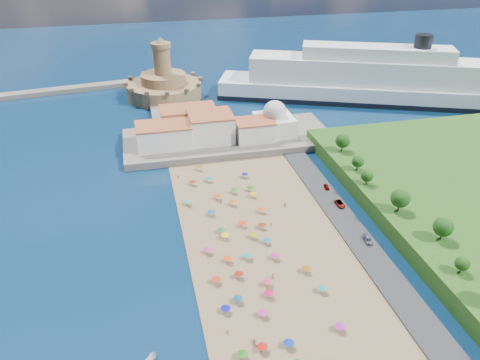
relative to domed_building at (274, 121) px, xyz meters
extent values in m
plane|color=#071938|center=(-30.00, -71.00, -8.97)|extent=(700.00, 700.00, 0.00)
cube|color=#59544C|center=(-20.00, 2.00, -7.47)|extent=(90.00, 36.00, 3.00)
cube|color=#59544C|center=(-42.00, 37.00, -7.77)|extent=(18.00, 70.00, 2.40)
cube|color=silver|center=(-48.00, -2.00, -1.47)|extent=(22.00, 14.00, 9.00)
cube|color=silver|center=(-28.00, 0.00, -0.47)|extent=(18.00, 16.00, 11.00)
cube|color=silver|center=(-10.00, -4.00, -1.97)|extent=(16.00, 12.00, 8.00)
cube|color=silver|center=(-36.00, 12.00, -0.97)|extent=(24.00, 14.00, 10.00)
cube|color=silver|center=(0.00, 0.00, -1.97)|extent=(16.00, 16.00, 8.00)
sphere|color=silver|center=(0.00, 0.00, 4.03)|extent=(10.00, 10.00, 10.00)
cylinder|color=silver|center=(0.00, 0.00, 7.83)|extent=(1.20, 1.20, 1.60)
cylinder|color=#936F49|center=(-42.00, 67.00, -4.97)|extent=(40.00, 40.00, 8.00)
cylinder|color=#936F49|center=(-42.00, 67.00, 1.53)|extent=(24.00, 24.00, 5.00)
cylinder|color=#936F49|center=(-42.00, 67.00, 11.03)|extent=(9.00, 9.00, 14.00)
cylinder|color=#936F49|center=(-42.00, 67.00, 19.23)|extent=(10.40, 10.40, 2.40)
cone|color=#936F49|center=(-42.00, 67.00, 21.93)|extent=(6.00, 6.00, 3.00)
cube|color=black|center=(64.90, 36.21, -7.67)|extent=(159.94, 82.82, 2.62)
cube|color=white|center=(64.90, 36.21, -4.13)|extent=(158.86, 82.07, 9.70)
cube|color=white|center=(64.90, 36.21, 7.19)|extent=(127.25, 66.06, 12.93)
cube|color=white|center=(64.90, 36.21, 16.89)|extent=(75.63, 42.04, 6.47)
cylinder|color=black|center=(84.90, 28.20, 23.35)|extent=(8.62, 8.62, 6.47)
cylinder|color=gray|center=(-20.73, -31.33, -7.72)|extent=(0.07, 0.07, 2.00)
cone|color=#140B91|center=(-20.73, -31.33, -6.82)|extent=(2.50, 2.50, 0.60)
cylinder|color=gray|center=(-41.57, -97.41, -7.72)|extent=(0.07, 0.07, 2.00)
cone|color=#0C0F9F|center=(-41.57, -97.41, -6.82)|extent=(2.50, 2.50, 0.60)
cylinder|color=gray|center=(-29.72, -111.25, -7.72)|extent=(0.07, 0.07, 2.00)
cone|color=#0B2B96|center=(-29.72, -111.25, -6.82)|extent=(2.50, 2.50, 0.60)
cylinder|color=gray|center=(-36.81, -21.68, -7.72)|extent=(0.07, 0.07, 2.00)
cone|color=#80530B|center=(-36.81, -21.68, -6.82)|extent=(2.50, 2.50, 0.60)
cylinder|color=gray|center=(-35.54, -85.70, -7.72)|extent=(0.07, 0.07, 2.00)
cone|color=maroon|center=(-35.54, -85.70, -6.82)|extent=(2.50, 2.50, 0.60)
cylinder|color=gray|center=(-37.83, -94.72, -7.72)|extent=(0.07, 0.07, 2.00)
cone|color=navy|center=(-37.83, -94.72, -6.82)|extent=(2.50, 2.50, 0.60)
cylinder|color=gray|center=(-21.28, -45.87, -7.72)|extent=(0.07, 0.07, 2.00)
cone|color=gold|center=(-21.28, -45.87, -6.82)|extent=(2.50, 2.50, 0.60)
cylinder|color=gray|center=(-23.26, -64.86, -7.72)|extent=(0.07, 0.07, 2.00)
cone|color=maroon|center=(-23.26, -64.86, -6.82)|extent=(2.50, 2.50, 0.60)
cylinder|color=gray|center=(-35.77, -67.42, -7.72)|extent=(0.07, 0.07, 2.00)
cone|color=yellow|center=(-35.77, -67.42, -6.82)|extent=(2.50, 2.50, 0.60)
cylinder|color=gray|center=(-29.28, -49.54, -7.72)|extent=(0.07, 0.07, 2.00)
cone|color=#CE5C0B|center=(-29.28, -49.54, -6.82)|extent=(2.50, 2.50, 0.60)
cylinder|color=gray|center=(-27.28, -69.12, -7.72)|extent=(0.07, 0.07, 2.00)
cone|color=#9C840E|center=(-27.28, -69.12, -6.82)|extent=(2.50, 2.50, 0.60)
cylinder|color=gray|center=(-16.95, -87.70, -7.72)|extent=(0.07, 0.07, 2.00)
cone|color=#7A560B|center=(-16.95, -87.70, -6.82)|extent=(2.50, 2.50, 0.60)
cylinder|color=gray|center=(-29.10, -62.45, -7.72)|extent=(0.07, 0.07, 2.00)
cone|color=#FF330B|center=(-29.10, -62.45, -6.82)|extent=(2.50, 2.50, 0.60)
cylinder|color=gray|center=(-35.84, -110.90, -7.72)|extent=(0.07, 0.07, 2.00)
cone|color=red|center=(-35.84, -110.90, -6.82)|extent=(2.50, 2.50, 0.60)
cylinder|color=gray|center=(-40.70, -32.62, -7.72)|extent=(0.07, 0.07, 2.00)
cone|color=maroon|center=(-40.70, -32.62, -6.82)|extent=(2.50, 2.50, 0.60)
cylinder|color=gray|center=(-31.20, -78.62, -7.72)|extent=(0.07, 0.07, 2.00)
cone|color=#109578|center=(-31.20, -78.62, -6.82)|extent=(2.50, 2.50, 0.60)
cylinder|color=gray|center=(-41.94, -73.30, -7.72)|extent=(0.07, 0.07, 2.00)
cone|color=#B62778|center=(-41.94, -73.30, -6.82)|extent=(2.50, 2.50, 0.60)
cylinder|color=gray|center=(-37.45, -53.88, -7.72)|extent=(0.07, 0.07, 2.00)
cone|color=#0C56A4|center=(-37.45, -53.88, -6.82)|extent=(2.50, 2.50, 0.60)
cylinder|color=gray|center=(-40.65, -111.83, -7.72)|extent=(0.07, 0.07, 2.00)
cone|color=#277114|center=(-40.65, -111.83, -6.82)|extent=(2.50, 2.50, 0.60)
cylinder|color=gray|center=(-21.00, -56.14, -7.72)|extent=(0.07, 0.07, 2.00)
cone|color=#FF510B|center=(-21.00, -56.14, -6.82)|extent=(2.50, 2.50, 0.60)
cylinder|color=gray|center=(-15.60, -96.10, -7.72)|extent=(0.07, 0.07, 2.00)
cone|color=#0F927D|center=(-15.60, -96.10, -6.82)|extent=(2.50, 2.50, 0.60)
cylinder|color=gray|center=(-36.21, -64.42, -7.72)|extent=(0.07, 0.07, 2.00)
cone|color=#136D36|center=(-36.21, -64.42, -6.82)|extent=(2.50, 2.50, 0.60)
cylinder|color=gray|center=(-27.22, -41.67, -7.72)|extent=(0.07, 0.07, 2.00)
cone|color=#17821D|center=(-27.22, -41.67, -6.82)|extent=(2.50, 2.50, 0.60)
cylinder|color=gray|center=(-41.91, -86.48, -7.72)|extent=(0.07, 0.07, 2.00)
cone|color=red|center=(-41.91, -86.48, -6.82)|extent=(2.50, 2.50, 0.60)
cylinder|color=gray|center=(-34.50, -31.56, -7.72)|extent=(0.07, 0.07, 2.00)
cone|color=#0E8479|center=(-34.50, -31.56, -6.82)|extent=(2.50, 2.50, 0.60)
cylinder|color=gray|center=(-37.02, -78.54, -7.72)|extent=(0.07, 0.07, 2.00)
cone|color=#F4420A|center=(-37.02, -78.54, -6.82)|extent=(2.50, 2.50, 0.60)
cylinder|color=gray|center=(-24.06, -72.73, -7.72)|extent=(0.07, 0.07, 2.00)
cone|color=#11679D|center=(-24.06, -72.73, -6.82)|extent=(2.50, 2.50, 0.60)
cylinder|color=gray|center=(-28.75, -90.41, -7.72)|extent=(0.07, 0.07, 2.00)
cone|color=#CC2B5A|center=(-28.75, -90.41, -6.82)|extent=(2.50, 2.50, 0.60)
cylinder|color=gray|center=(-32.93, -100.91, -7.72)|extent=(0.07, 0.07, 2.00)
cone|color=#BF2992|center=(-32.93, -100.91, -6.82)|extent=(2.50, 2.50, 0.60)
cylinder|color=gray|center=(-33.69, -44.45, -7.72)|extent=(0.07, 0.07, 2.00)
cone|color=red|center=(-33.69, -44.45, -6.82)|extent=(2.50, 2.50, 0.60)
cylinder|color=gray|center=(-16.42, -109.27, -7.72)|extent=(0.07, 0.07, 2.00)
cone|color=#9E2295|center=(-16.42, -109.27, -6.82)|extent=(2.50, 2.50, 0.60)
cylinder|color=gray|center=(-29.68, -94.70, -7.72)|extent=(0.07, 0.07, 2.00)
cone|color=#C20F47|center=(-29.68, -94.70, -6.82)|extent=(2.50, 2.50, 0.60)
cylinder|color=gray|center=(-44.19, -45.61, -7.72)|extent=(0.07, 0.07, 2.00)
cone|color=#119E9B|center=(-44.19, -45.61, -6.82)|extent=(2.50, 2.50, 0.60)
cylinder|color=gray|center=(-23.71, -80.24, -7.72)|extent=(0.07, 0.07, 2.00)
cone|color=#AF258A|center=(-23.71, -80.24, -6.82)|extent=(2.50, 2.50, 0.60)
cylinder|color=gray|center=(-21.31, -41.50, -7.72)|extent=(0.07, 0.07, 2.00)
cone|color=#1E6512|center=(-21.31, -41.50, -6.82)|extent=(2.50, 2.50, 0.60)
imported|color=tan|center=(-45.39, -26.78, -7.78)|extent=(1.19, 0.74, 1.89)
imported|color=tan|center=(-24.78, -32.86, -7.92)|extent=(1.19, 0.94, 1.61)
imported|color=tan|center=(-43.56, -47.15, -7.81)|extent=(1.22, 0.76, 1.83)
imported|color=tan|center=(-42.51, -104.14, -7.85)|extent=(0.72, 0.56, 1.74)
imported|color=tan|center=(-12.09, -53.97, -7.90)|extent=(1.58, 1.10, 1.64)
imported|color=tan|center=(-32.94, -46.99, -7.83)|extent=(1.00, 1.08, 1.79)
imported|color=tan|center=(-37.12, -108.56, -7.78)|extent=(1.80, 0.79, 1.88)
imported|color=tan|center=(-20.05, -64.27, -7.84)|extent=(0.69, 0.49, 1.78)
imported|color=tan|center=(-26.45, -87.72, -7.81)|extent=(0.99, 0.74, 1.84)
imported|color=white|center=(-60.88, -108.10, -8.18)|extent=(3.80, 4.15, 1.59)
imported|color=gray|center=(6.00, -46.40, -7.66)|extent=(2.01, 3.81, 1.24)
imported|color=gray|center=(6.00, -58.17, -7.56)|extent=(2.42, 5.14, 1.42)
imported|color=gray|center=(6.00, -78.97, -7.55)|extent=(2.64, 5.20, 1.44)
cylinder|color=#382314|center=(19.19, -102.86, -1.91)|extent=(0.50, 0.50, 2.12)
sphere|color=#14380F|center=(19.19, -102.86, 0.00)|extent=(3.82, 3.82, 3.82)
cylinder|color=#382314|center=(22.60, -89.10, -1.40)|extent=(0.50, 0.50, 3.14)
sphere|color=#14380F|center=(22.60, -89.10, 1.42)|extent=(5.66, 5.66, 5.66)
cylinder|color=#382314|center=(18.53, -72.92, -1.31)|extent=(0.50, 0.50, 3.33)
sphere|color=#14380F|center=(18.53, -72.92, 1.69)|extent=(6.00, 6.00, 6.00)
cylinder|color=#382314|center=(16.36, -55.24, -1.78)|extent=(0.50, 0.50, 2.38)
sphere|color=#14380F|center=(16.36, -55.24, 0.36)|extent=(4.29, 4.29, 4.29)
cylinder|color=#382314|center=(17.84, -44.96, -1.72)|extent=(0.50, 0.50, 2.50)
sphere|color=#14380F|center=(17.84, -44.96, 0.53)|extent=(4.50, 4.50, 4.50)
cylinder|color=#382314|center=(18.96, -29.01, -1.39)|extent=(0.50, 0.50, 3.17)
sphere|color=#14380F|center=(18.96, -29.01, 1.46)|extent=(5.71, 5.71, 5.71)
camera|label=1|loc=(-57.36, -181.05, 77.35)|focal=35.00mm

